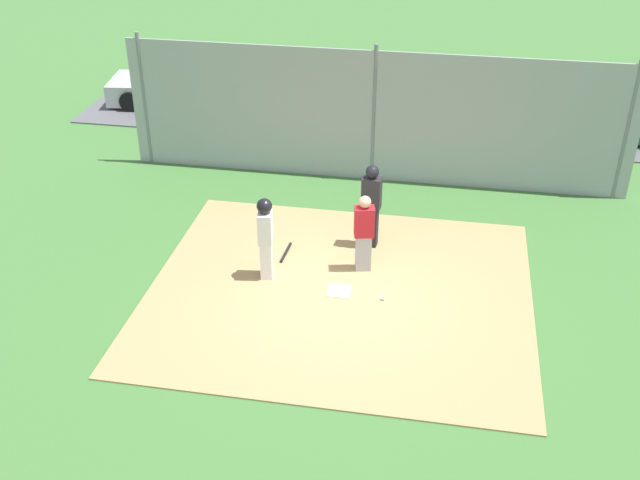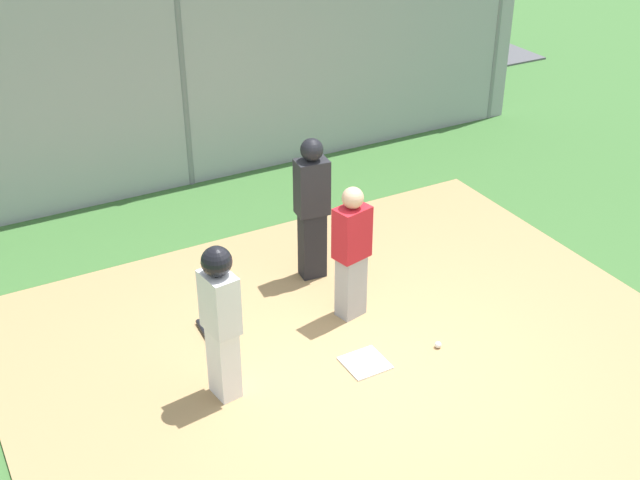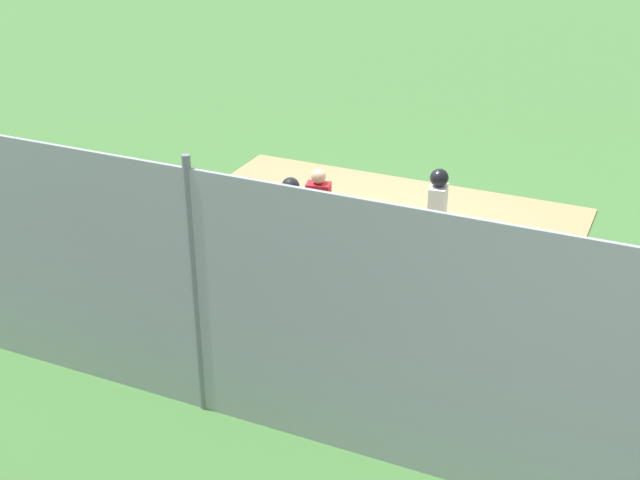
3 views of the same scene
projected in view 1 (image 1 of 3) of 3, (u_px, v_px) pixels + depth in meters
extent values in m
plane|color=#3D6B33|center=(339.00, 293.00, 14.48)|extent=(140.00, 140.00, 0.00)
cube|color=#A88456|center=(339.00, 292.00, 14.47)|extent=(7.20, 6.40, 0.03)
cube|color=white|center=(339.00, 291.00, 14.46)|extent=(0.44, 0.44, 0.02)
cube|color=#9E9EA3|center=(363.00, 252.00, 14.96)|extent=(0.34, 0.28, 0.77)
cube|color=#B21923|center=(364.00, 222.00, 14.61)|extent=(0.43, 0.34, 0.61)
sphere|color=tan|center=(365.00, 202.00, 14.40)|extent=(0.24, 0.24, 0.24)
cube|color=black|center=(370.00, 227.00, 15.75)|extent=(0.32, 0.25, 0.86)
cube|color=#232328|center=(372.00, 193.00, 15.36)|extent=(0.41, 0.30, 0.68)
sphere|color=black|center=(372.00, 172.00, 15.12)|extent=(0.27, 0.27, 0.27)
cube|color=silver|center=(267.00, 259.00, 14.73)|extent=(0.26, 0.33, 0.78)
cube|color=silver|center=(265.00, 227.00, 14.37)|extent=(0.31, 0.41, 0.62)
sphere|color=tan|center=(264.00, 207.00, 14.15)|extent=(0.25, 0.25, 0.25)
sphere|color=black|center=(264.00, 206.00, 14.14)|extent=(0.30, 0.30, 0.30)
cylinder|color=black|center=(286.00, 252.00, 15.64)|extent=(0.10, 0.74, 0.06)
sphere|color=white|center=(383.00, 298.00, 14.20)|extent=(0.07, 0.07, 0.07)
cube|color=#93999E|center=(374.00, 117.00, 17.98)|extent=(12.00, 0.05, 3.20)
cylinder|color=slate|center=(627.00, 131.00, 17.06)|extent=(0.10, 0.10, 3.35)
cylinder|color=slate|center=(374.00, 114.00, 17.94)|extent=(0.10, 0.10, 3.35)
cylinder|color=slate|center=(145.00, 100.00, 18.82)|extent=(0.10, 0.10, 3.35)
cube|color=#515156|center=(390.00, 111.00, 22.79)|extent=(18.00, 5.20, 0.04)
cube|color=#235B38|center=(605.00, 119.00, 21.06)|extent=(4.40, 2.30, 0.64)
cube|color=#1E4E2F|center=(604.00, 98.00, 20.80)|extent=(2.51, 1.89, 0.56)
cylinder|color=black|center=(556.00, 106.00, 22.18)|extent=(0.62, 0.27, 0.60)
cylinder|color=black|center=(552.00, 127.00, 20.79)|extent=(0.62, 0.27, 0.60)
cube|color=black|center=(394.00, 104.00, 22.05)|extent=(4.34, 2.08, 0.64)
cube|color=black|center=(400.00, 85.00, 21.73)|extent=(2.44, 1.77, 0.56)
cylinder|color=black|center=(345.00, 117.00, 21.47)|extent=(0.61, 0.23, 0.60)
cylinder|color=black|center=(348.00, 96.00, 22.93)|extent=(0.61, 0.23, 0.60)
cylinder|color=black|center=(443.00, 120.00, 21.26)|extent=(0.61, 0.23, 0.60)
cylinder|color=black|center=(440.00, 99.00, 22.73)|extent=(0.61, 0.23, 0.60)
cube|color=#B2B2B7|center=(181.00, 89.00, 23.17)|extent=(4.38, 2.23, 0.64)
cube|color=#97979C|center=(184.00, 70.00, 22.86)|extent=(2.49, 1.85, 0.56)
cylinder|color=black|center=(130.00, 102.00, 22.54)|extent=(0.62, 0.26, 0.60)
cylinder|color=black|center=(144.00, 83.00, 24.01)|extent=(0.62, 0.26, 0.60)
cylinder|color=black|center=(221.00, 103.00, 22.42)|extent=(0.62, 0.26, 0.60)
cylinder|color=black|center=(230.00, 84.00, 23.89)|extent=(0.62, 0.26, 0.60)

